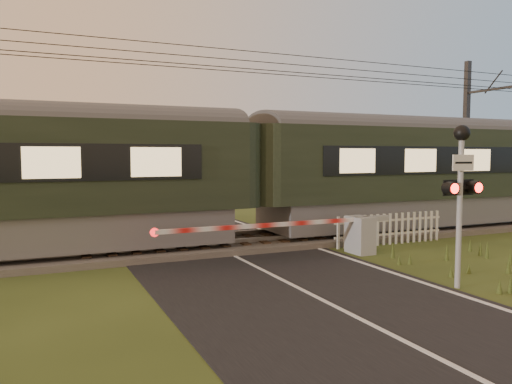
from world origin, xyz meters
name	(u,v)px	position (x,y,z in m)	size (l,w,h in m)	color
ground	(327,303)	(0.00, 0.00, 0.00)	(160.00, 160.00, 0.00)	#2E3C17
road	(334,306)	(0.02, -0.23, 0.01)	(6.00, 140.00, 0.03)	black
track_bed	(215,245)	(0.00, 6.50, 0.07)	(140.00, 3.40, 0.39)	#47423D
overhead_wires	(214,60)	(0.00, 6.50, 5.72)	(120.00, 0.62, 0.62)	black
train	(246,174)	(1.06, 6.50, 2.26)	(42.51, 2.93, 3.96)	slate
boom_gate	(350,233)	(3.17, 3.81, 0.61)	(7.09, 0.83, 1.11)	gray
crossing_signal	(461,177)	(3.18, -0.19, 2.40)	(0.89, 0.36, 3.49)	gray
picket_fence	(390,229)	(5.24, 4.60, 0.51)	(4.15, 0.08, 1.00)	silver
catenary_mast	(467,137)	(12.86, 8.72, 3.67)	(0.22, 2.46, 7.06)	#2D2D30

